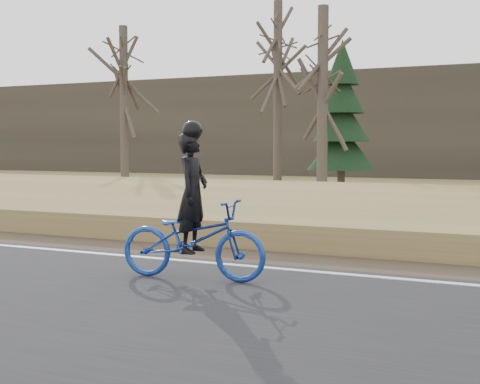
% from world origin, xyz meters
% --- Properties ---
extents(ground, '(120.00, 120.00, 0.00)m').
position_xyz_m(ground, '(0.00, 0.00, 0.00)').
color(ground, olive).
rests_on(ground, ground).
extents(road, '(120.00, 6.00, 0.06)m').
position_xyz_m(road, '(0.00, -2.50, 0.03)').
color(road, black).
rests_on(road, ground).
extents(edge_line, '(120.00, 0.12, 0.01)m').
position_xyz_m(edge_line, '(0.00, 0.20, 0.07)').
color(edge_line, silver).
rests_on(edge_line, road).
extents(shoulder, '(120.00, 1.60, 0.04)m').
position_xyz_m(shoulder, '(0.00, 1.20, 0.02)').
color(shoulder, '#473A2B').
rests_on(shoulder, ground).
extents(embankment, '(120.00, 5.00, 0.44)m').
position_xyz_m(embankment, '(0.00, 4.20, 0.22)').
color(embankment, olive).
rests_on(embankment, ground).
extents(ballast, '(120.00, 3.00, 0.45)m').
position_xyz_m(ballast, '(0.00, 8.00, 0.23)').
color(ballast, slate).
rests_on(ballast, ground).
extents(railroad, '(120.00, 2.40, 0.29)m').
position_xyz_m(railroad, '(0.00, 8.00, 0.53)').
color(railroad, black).
rests_on(railroad, ballast).
extents(cyclist, '(2.03, 0.91, 2.04)m').
position_xyz_m(cyclist, '(-1.50, -0.93, 0.70)').
color(cyclist, navy).
rests_on(cyclist, road).
extents(bare_tree_far_left, '(0.36, 0.36, 6.61)m').
position_xyz_m(bare_tree_far_left, '(-13.22, 14.32, 3.30)').
color(bare_tree_far_left, '#50443A').
rests_on(bare_tree_far_left, ground).
extents(bare_tree_left, '(0.36, 0.36, 7.65)m').
position_xyz_m(bare_tree_left, '(-7.63, 17.15, 3.82)').
color(bare_tree_left, '#50443A').
rests_on(bare_tree_left, ground).
extents(bare_tree_near_left, '(0.36, 0.36, 6.40)m').
position_xyz_m(bare_tree_near_left, '(-4.35, 13.01, 3.20)').
color(bare_tree_near_left, '#50443A').
rests_on(bare_tree_near_left, ground).
extents(conifer, '(2.60, 2.60, 5.75)m').
position_xyz_m(conifer, '(-4.60, 16.08, 2.72)').
color(conifer, '#50443A').
rests_on(conifer, ground).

